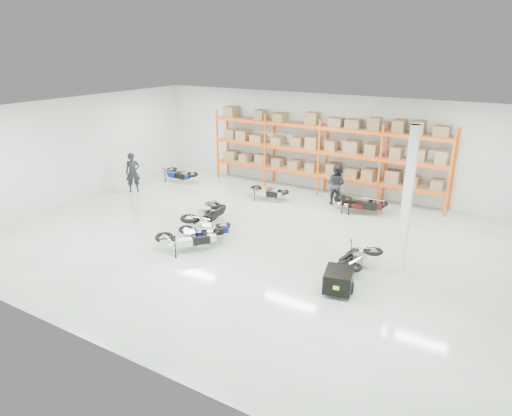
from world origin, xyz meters
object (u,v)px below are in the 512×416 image
Objects in this scene: moto_back_d at (363,201)px; moto_touring_right at (358,255)px; moto_silver_left at (188,234)px; moto_back_a at (178,171)px; trailer at (339,280)px; moto_back_b at (268,189)px; moto_back_c at (357,200)px; moto_black_far_left at (207,210)px; person_back at (336,184)px; person_left at (133,173)px; moto_blue_centre at (206,227)px.

moto_touring_right is at bearing -173.43° from moto_back_d.
moto_silver_left is 8.33m from moto_back_a.
moto_back_b reaches higher than trailer.
moto_back_a reaches higher than trailer.
moto_back_b is 4.00m from moto_back_c.
moto_back_b is 4.24m from moto_back_d.
moto_silver_left is 0.95× the size of moto_black_far_left.
moto_back_c is (-1.74, 4.98, 0.03)m from moto_touring_right.
moto_back_a is at bearing -44.17° from moto_black_far_left.
moto_back_b is (-5.71, 4.46, -0.03)m from moto_touring_right.
moto_black_far_left reaches higher than moto_back_a.
person_back is (2.48, 7.04, 0.32)m from moto_silver_left.
moto_back_d is at bearing -78.89° from moto_silver_left.
moto_blue_centre is at bearing -71.26° from person_left.
moto_back_d is (0.24, 0.02, -0.02)m from moto_back_c.
moto_back_d is at bearing 89.92° from trailer.
moto_blue_centre is 0.90× the size of person_back.
moto_black_far_left reaches higher than moto_blue_centre.
moto_blue_centre is 0.86× the size of moto_silver_left.
moto_back_d is at bearing -141.18° from moto_black_far_left.
person_back reaches higher than moto_back_c.
moto_back_a is 1.01× the size of moto_back_c.
person_back is at bearing -74.63° from moto_back_b.
person_left is (-10.25, -2.71, 0.41)m from moto_back_d.
moto_black_far_left is (-0.84, 1.18, 0.11)m from moto_blue_centre.
moto_touring_right reaches higher than moto_blue_centre.
moto_blue_centre is 6.56m from person_back.
moto_black_far_left is at bearing -12.46° from moto_blue_centre.
moto_silver_left is 1.05× the size of person_back.
person_left is at bearing 21.09° from person_back.
person_left is at bearing 10.90° from moto_silver_left.
person_back is at bearing -27.16° from person_left.
moto_silver_left is 1.18× the size of moto_back_b.
moto_black_far_left is at bearing 147.52° from trailer.
moto_back_c reaches higher than moto_touring_right.
moto_back_d is (-1.50, 6.60, 0.13)m from trailer.
moto_back_a reaches higher than moto_blue_centre.
trailer is (6.23, -2.22, -0.21)m from moto_black_far_left.
moto_back_a is at bearing 7.19° from person_back.
moto_back_a is at bearing 82.03° from moto_back_d.
trailer is at bearing -141.82° from moto_back_b.
moto_back_d reaches higher than moto_touring_right.
moto_blue_centre reaches higher than trailer.
moto_silver_left is 7.47m from person_back.
person_back is at bearing 126.57° from moto_touring_right.
person_left reaches higher than trailer.
moto_back_c reaches higher than moto_back_b.
moto_back_c reaches higher than moto_back_d.
moto_black_far_left is at bearing 167.14° from moto_back_b.
moto_back_a is 1.00× the size of person_back.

